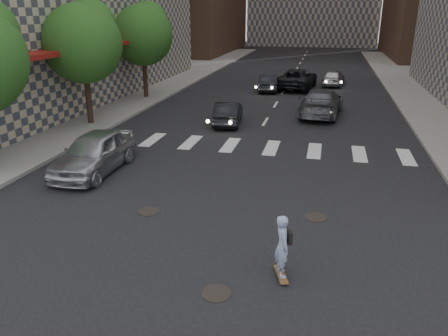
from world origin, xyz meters
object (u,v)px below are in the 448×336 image
object	(u,v)px
skateboarder	(283,246)
silver_sedan	(94,152)
traffic_car_d	(334,78)
tree_c	(144,32)
traffic_car_a	(228,113)
traffic_car_c	(297,79)
traffic_car_e	(268,83)
tree_b	(84,40)
traffic_car_b	(321,102)

from	to	relation	value
skateboarder	silver_sedan	size ratio (longest dim) A/B	0.35
skateboarder	traffic_car_d	distance (m)	29.52
tree_c	traffic_car_a	bearing A→B (deg)	-39.46
traffic_car_c	traffic_car_e	world-z (taller)	traffic_car_c
tree_b	traffic_car_e	world-z (taller)	tree_b
traffic_car_a	traffic_car_e	distance (m)	11.10
tree_c	traffic_car_c	xyz separation A→B (m)	(10.39, 6.63, -3.85)
silver_sedan	traffic_car_c	bearing A→B (deg)	73.28
traffic_car_d	tree_c	bearing A→B (deg)	41.58
traffic_car_d	traffic_car_e	world-z (taller)	traffic_car_d
tree_b	traffic_car_e	xyz separation A→B (m)	(8.21, 12.93, -3.98)
tree_b	tree_c	size ratio (longest dim) A/B	1.00
tree_c	traffic_car_b	size ratio (longest dim) A/B	1.18
tree_b	traffic_car_e	distance (m)	15.83
tree_c	traffic_car_a	world-z (taller)	tree_c
tree_b	traffic_car_a	bearing A→B (deg)	14.03
tree_c	skateboarder	size ratio (longest dim) A/B	3.97
tree_c	skateboarder	bearing A→B (deg)	-59.74
tree_b	traffic_car_a	world-z (taller)	tree_b
skateboarder	traffic_car_c	distance (m)	27.31
tree_b	traffic_car_b	size ratio (longest dim) A/B	1.18
tree_b	traffic_car_c	size ratio (longest dim) A/B	1.14
traffic_car_c	tree_b	bearing A→B (deg)	60.48
tree_c	traffic_car_b	world-z (taller)	tree_c
tree_c	silver_sedan	world-z (taller)	tree_c
traffic_car_c	traffic_car_e	distance (m)	2.76
tree_b	traffic_car_b	distance (m)	14.13
traffic_car_c	traffic_car_d	size ratio (longest dim) A/B	1.45
silver_sedan	traffic_car_a	size ratio (longest dim) A/B	1.22
traffic_car_a	traffic_car_b	xyz separation A→B (m)	(5.09, 3.39, 0.17)
traffic_car_a	traffic_car_d	world-z (taller)	traffic_car_d
traffic_car_d	traffic_car_c	bearing A→B (deg)	45.35
tree_b	traffic_car_b	world-z (taller)	tree_b
traffic_car_b	traffic_car_d	bearing A→B (deg)	-87.49
skateboarder	traffic_car_d	bearing A→B (deg)	69.12
tree_b	skateboarder	size ratio (longest dim) A/B	3.97
tree_c	silver_sedan	distance (m)	15.90
silver_sedan	traffic_car_c	size ratio (longest dim) A/B	0.82
tree_c	traffic_car_c	distance (m)	12.91
skateboarder	silver_sedan	xyz separation A→B (m)	(-8.08, 5.72, -0.07)
silver_sedan	traffic_car_b	distance (m)	14.89
skateboarder	traffic_car_d	size ratio (longest dim) A/B	0.42
skateboarder	silver_sedan	distance (m)	9.90
traffic_car_a	traffic_car_e	size ratio (longest dim) A/B	0.96
tree_c	traffic_car_d	size ratio (longest dim) A/B	1.66
skateboarder	traffic_car_b	size ratio (longest dim) A/B	0.30
traffic_car_e	tree_c	bearing A→B (deg)	23.57
tree_b	silver_sedan	xyz separation A→B (m)	(3.95, -6.91, -3.84)
tree_c	silver_sedan	xyz separation A→B (m)	(3.95, -14.91, -3.84)
traffic_car_b	traffic_car_e	bearing A→B (deg)	-54.33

